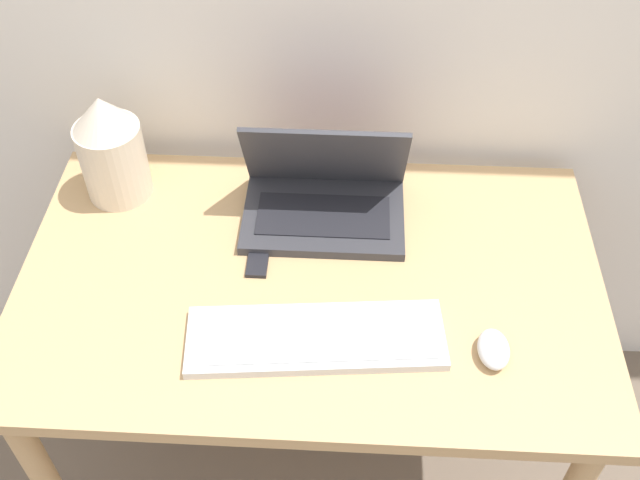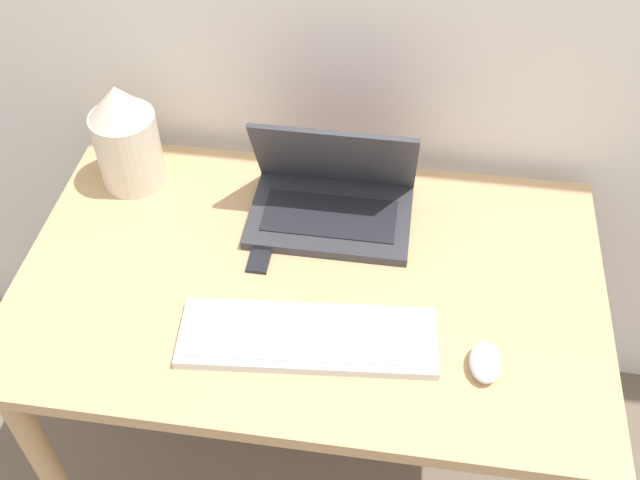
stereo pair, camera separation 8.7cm
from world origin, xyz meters
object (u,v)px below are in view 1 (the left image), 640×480
vase (111,148)px  keyboard (316,338)px  laptop (324,195)px  mouse (494,349)px  mp3_player (257,264)px

vase → keyboard: bearing=-40.3°
laptop → mouse: size_ratio=3.84×
keyboard → mp3_player: (-0.12, 0.17, -0.01)m
mp3_player → mouse: bearing=-23.2°
keyboard → mouse: (0.31, -0.01, 0.01)m
mouse → mp3_player: mouse is taller
mouse → vase: vase is taller
laptop → keyboard: 0.33m
keyboard → mouse: 0.31m
mouse → vase: bearing=152.8°
laptop → mp3_player: size_ratio=5.15×
vase → mp3_player: (0.32, -0.20, -0.11)m
mp3_player → laptop: bearing=52.1°
laptop → mouse: (0.31, -0.35, -0.03)m
vase → mp3_player: vase is taller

